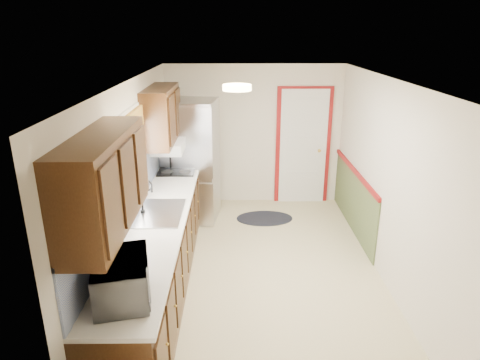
{
  "coord_description": "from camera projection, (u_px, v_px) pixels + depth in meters",
  "views": [
    {
      "loc": [
        -0.32,
        -4.69,
        2.93
      ],
      "look_at": [
        -0.26,
        0.34,
        1.15
      ],
      "focal_mm": 32.0,
      "sensor_mm": 36.0,
      "label": 1
    }
  ],
  "objects": [
    {
      "name": "room_shell",
      "position": [
        263.0,
        186.0,
        5.0
      ],
      "size": [
        3.2,
        5.2,
        2.52
      ],
      "color": "beige",
      "rests_on": "ground"
    },
    {
      "name": "kitchen_run",
      "position": [
        155.0,
        227.0,
        4.85
      ],
      "size": [
        0.63,
        4.0,
        2.2
      ],
      "color": "#311B0B",
      "rests_on": "ground"
    },
    {
      "name": "back_wall_trim",
      "position": [
        313.0,
        157.0,
        7.2
      ],
      "size": [
        1.12,
        2.3,
        2.08
      ],
      "color": "maroon",
      "rests_on": "ground"
    },
    {
      "name": "ceiling_fixture",
      "position": [
        237.0,
        87.0,
        4.42
      ],
      "size": [
        0.3,
        0.3,
        0.06
      ],
      "primitive_type": "cylinder",
      "color": "#FFD88C",
      "rests_on": "room_shell"
    },
    {
      "name": "microwave",
      "position": [
        121.0,
        275.0,
        3.29
      ],
      "size": [
        0.47,
        0.67,
        0.41
      ],
      "primitive_type": "imported",
      "rotation": [
        0.0,
        0.0,
        1.8
      ],
      "color": "white",
      "rests_on": "kitchen_run"
    },
    {
      "name": "refrigerator",
      "position": [
        191.0,
        161.0,
        6.77
      ],
      "size": [
        0.89,
        0.85,
        1.92
      ],
      "rotation": [
        0.0,
        0.0,
        -0.13
      ],
      "color": "#B7B7BC",
      "rests_on": "ground"
    },
    {
      "name": "rug",
      "position": [
        265.0,
        218.0,
        7.0
      ],
      "size": [
        0.93,
        0.62,
        0.01
      ],
      "primitive_type": "ellipsoid",
      "rotation": [
        0.0,
        0.0,
        0.03
      ],
      "color": "black",
      "rests_on": "ground"
    },
    {
      "name": "cooktop",
      "position": [
        177.0,
        169.0,
        6.39
      ],
      "size": [
        0.54,
        0.64,
        0.02
      ],
      "primitive_type": "cube",
      "color": "black",
      "rests_on": "kitchen_run"
    }
  ]
}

